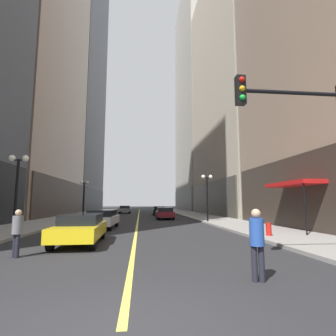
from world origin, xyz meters
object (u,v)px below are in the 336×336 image
car_grey (125,209)px  street_lamp_left_near (17,176)px  car_white (102,218)px  car_maroon (165,213)px  pedestrian_in_grey_suit (17,230)px  fire_hydrant_right (269,231)px  car_black (159,210)px  street_lamp_left_far (84,191)px  car_yellow (81,228)px  pedestrian_in_blue_hoodie (257,239)px  street_lamp_right_mid (207,187)px  traffic_light_near_right (311,139)px

car_grey → street_lamp_left_near: size_ratio=1.03×
car_white → street_lamp_left_near: street_lamp_left_near is taller
car_maroon → pedestrian_in_grey_suit: (-6.94, -20.45, 0.21)m
pedestrian_in_grey_suit → fire_hydrant_right: size_ratio=2.01×
car_white → pedestrian_in_grey_suit: size_ratio=2.91×
car_black → street_lamp_left_far: bearing=-141.3°
car_yellow → street_lamp_left_far: size_ratio=1.05×
street_lamp_left_far → car_yellow: bearing=-78.4°
pedestrian_in_blue_hoodie → street_lamp_left_near: size_ratio=0.38×
pedestrian_in_grey_suit → pedestrian_in_blue_hoodie: bearing=-26.5°
car_yellow → street_lamp_left_far: street_lamp_left_far is taller
car_white → pedestrian_in_blue_hoodie: bearing=-67.7°
street_lamp_left_near → street_lamp_right_mid: (12.80, 9.08, 0.00)m
car_white → pedestrian_in_blue_hoodie: (5.54, -13.47, 0.27)m
car_yellow → fire_hydrant_right: (9.33, 0.82, -0.32)m
car_black → traffic_light_near_right: size_ratio=0.83×
street_lamp_left_near → street_lamp_right_mid: 15.69m
car_grey → pedestrian_in_blue_hoodie: bearing=-82.4°
pedestrian_in_grey_suit → car_maroon: bearing=71.3°
car_black → fire_hydrant_right: bearing=-81.5°
car_black → street_lamp_right_mid: (3.39, -15.48, 2.54)m
car_maroon → traffic_light_near_right: 23.16m
street_lamp_left_far → car_white: bearing=-72.4°
street_lamp_left_far → street_lamp_right_mid: 15.06m
car_grey → car_white: bearing=-90.1°
car_grey → car_maroon: bearing=-72.5°
traffic_light_near_right → fire_hydrant_right: (1.55, 6.07, -3.34)m
pedestrian_in_blue_hoodie → fire_hydrant_right: bearing=61.6°
fire_hydrant_right → traffic_light_near_right: bearing=-104.3°
traffic_light_near_right → street_lamp_left_far: size_ratio=1.28×
car_grey → street_lamp_right_mid: size_ratio=1.03×
car_grey → pedestrian_in_grey_suit: bearing=-92.3°
street_lamp_left_far → fire_hydrant_right: bearing=-54.4°
car_grey → street_lamp_left_far: 16.18m
pedestrian_in_blue_hoodie → street_lamp_left_near: 13.05m
car_maroon → pedestrian_in_grey_suit: size_ratio=3.00×
car_yellow → street_lamp_left_far: (-3.97, 19.42, 2.54)m
car_white → car_grey: 27.77m
car_yellow → car_white: (-0.08, 7.14, 0.00)m
car_maroon → street_lamp_right_mid: (3.40, -6.10, 2.54)m
car_grey → street_lamp_left_far: size_ratio=1.03×
street_lamp_left_near → car_yellow: bearing=-31.2°
street_lamp_left_far → fire_hydrant_right: 23.04m
car_maroon → fire_hydrant_right: car_maroon is taller
car_grey → traffic_light_near_right: bearing=-79.0°
car_white → car_yellow: bearing=-89.4°
traffic_light_near_right → pedestrian_in_blue_hoodie: bearing=-155.0°
car_yellow → pedestrian_in_grey_suit: 3.24m
car_maroon → street_lamp_right_mid: street_lamp_right_mid is taller
traffic_light_near_right → street_lamp_left_far: 27.34m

